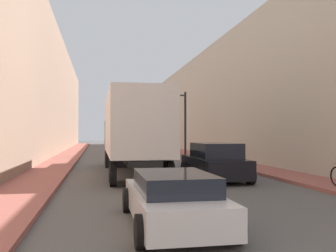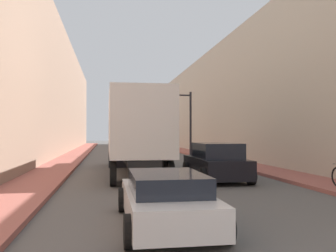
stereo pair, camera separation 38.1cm
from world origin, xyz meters
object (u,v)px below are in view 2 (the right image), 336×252
Objects in this scene: traffic_signal_gantry at (175,110)px; semi_truck at (134,131)px; suv_car at (216,162)px; sedan_car at (165,199)px.

semi_truck is at bearing -109.02° from traffic_signal_gantry.
sedan_car is at bearing -114.25° from suv_car.
sedan_car is 0.96× the size of suv_car.
sedan_car is 0.79× the size of traffic_signal_gantry.
semi_truck is 2.03× the size of traffic_signal_gantry.
traffic_signal_gantry reaches higher than semi_truck.
semi_truck reaches higher than sedan_car.
suv_car is 0.82× the size of traffic_signal_gantry.
traffic_signal_gantry is at bearing 79.30° from sedan_car.
semi_truck is 13.94m from traffic_signal_gantry.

